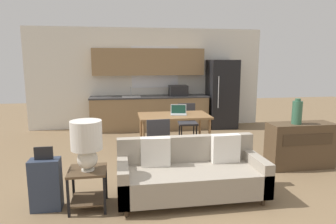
# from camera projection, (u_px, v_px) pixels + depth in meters

# --- Properties ---
(ground_plane) EXTENTS (20.00, 20.00, 0.00)m
(ground_plane) POSITION_uv_depth(u_px,v_px,m) (184.00, 202.00, 3.96)
(ground_plane) COLOR #7F6647
(wall_back) EXTENTS (6.40, 0.07, 2.70)m
(wall_back) POSITION_uv_depth(u_px,v_px,m) (148.00, 78.00, 8.23)
(wall_back) COLOR silver
(wall_back) RESTS_ON ground_plane
(kitchen_counter) EXTENTS (3.14, 0.65, 2.15)m
(kitchen_counter) POSITION_uv_depth(u_px,v_px,m) (150.00, 98.00, 8.03)
(kitchen_counter) COLOR #8E704C
(kitchen_counter) RESTS_ON ground_plane
(refrigerator) EXTENTS (0.75, 0.74, 1.85)m
(refrigerator) POSITION_uv_depth(u_px,v_px,m) (222.00, 94.00, 8.23)
(refrigerator) COLOR black
(refrigerator) RESTS_ON ground_plane
(dining_table) EXTENTS (1.41, 0.83, 0.76)m
(dining_table) POSITION_uv_depth(u_px,v_px,m) (174.00, 118.00, 6.05)
(dining_table) COLOR olive
(dining_table) RESTS_ON ground_plane
(couch) EXTENTS (1.95, 0.80, 0.82)m
(couch) POSITION_uv_depth(u_px,v_px,m) (190.00, 174.00, 4.07)
(couch) COLOR #3D2D1E
(couch) RESTS_ON ground_plane
(side_table) EXTENTS (0.46, 0.46, 0.51)m
(side_table) POSITION_uv_depth(u_px,v_px,m) (88.00, 182.00, 3.76)
(side_table) COLOR brown
(side_table) RESTS_ON ground_plane
(table_lamp) EXTENTS (0.38, 0.38, 0.63)m
(table_lamp) POSITION_uv_depth(u_px,v_px,m) (87.00, 141.00, 3.64)
(table_lamp) COLOR silver
(table_lamp) RESTS_ON side_table
(credenza) EXTENTS (1.13, 0.42, 0.79)m
(credenza) POSITION_uv_depth(u_px,v_px,m) (300.00, 145.00, 5.19)
(credenza) COLOR brown
(credenza) RESTS_ON ground_plane
(vase) EXTENTS (0.16, 0.16, 0.43)m
(vase) POSITION_uv_depth(u_px,v_px,m) (297.00, 112.00, 5.03)
(vase) COLOR #336047
(vase) RESTS_ON credenza
(dining_chair_far_right) EXTENTS (0.45, 0.45, 0.86)m
(dining_chair_far_right) POSITION_uv_depth(u_px,v_px,m) (187.00, 120.00, 6.88)
(dining_chair_far_right) COLOR #38383D
(dining_chair_far_right) RESTS_ON ground_plane
(dining_chair_near_left) EXTENTS (0.45, 0.45, 0.86)m
(dining_chair_near_left) POSITION_uv_depth(u_px,v_px,m) (157.00, 139.00, 5.24)
(dining_chair_near_left) COLOR #38383D
(dining_chair_near_left) RESTS_ON ground_plane
(laptop) EXTENTS (0.36, 0.31, 0.20)m
(laptop) POSITION_uv_depth(u_px,v_px,m) (179.00, 112.00, 6.06)
(laptop) COLOR #B7BABC
(laptop) RESTS_ON dining_table
(suitcase) EXTENTS (0.37, 0.22, 0.81)m
(suitcase) POSITION_uv_depth(u_px,v_px,m) (46.00, 184.00, 3.72)
(suitcase) COLOR #2D384C
(suitcase) RESTS_ON ground_plane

